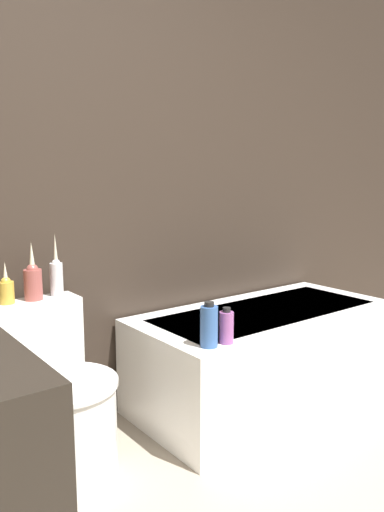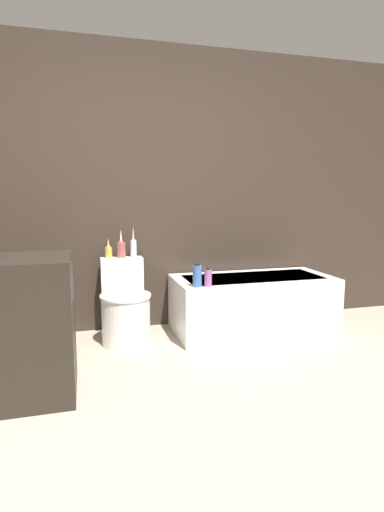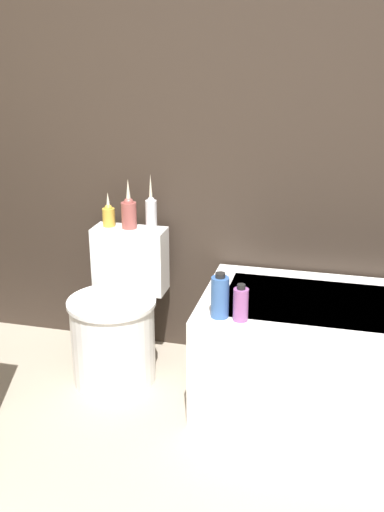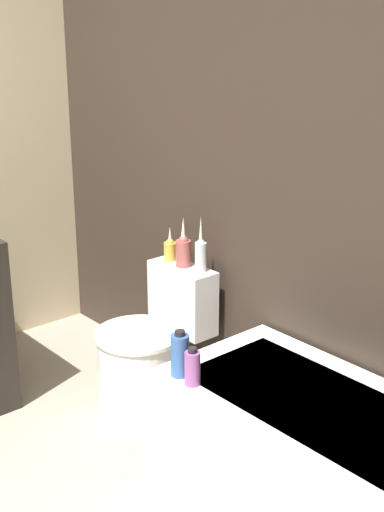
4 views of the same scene
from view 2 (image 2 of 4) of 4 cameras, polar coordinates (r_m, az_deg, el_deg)
name	(u,v)px [view 2 (image 2 of 4)]	position (r m, az deg, el deg)	size (l,w,h in m)	color
ground_plane	(248,461)	(2.15, 7.97, -26.97)	(12.00, 12.00, 0.00)	gray
wall_back_tiled	(161,190)	(3.80, -4.50, 9.38)	(6.40, 0.06, 2.60)	#332821
bathtub	(252,303)	(3.79, 8.64, -6.66)	(1.46, 0.70, 0.51)	white
toilet	(125,309)	(3.50, -9.53, -7.51)	(0.43, 0.57, 0.70)	white
vanity_counter	(7,329)	(2.73, -24.94, -9.41)	(0.79, 0.57, 0.88)	black
vase_gold	(109,251)	(3.62, -11.84, 0.68)	(0.06, 0.06, 0.18)	gold
vase_silver	(121,248)	(3.62, -10.08, 1.13)	(0.08, 0.08, 0.25)	#994C47
vase_bronze	(133,247)	(3.65, -8.36, 1.32)	(0.06, 0.06, 0.28)	silver
shampoo_bottle_tall	(197,276)	(3.27, 0.76, -2.85)	(0.08, 0.08, 0.20)	#335999
shampoo_bottle_short	(208,278)	(3.29, 2.30, -3.12)	(0.06, 0.06, 0.16)	#8C4C8C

